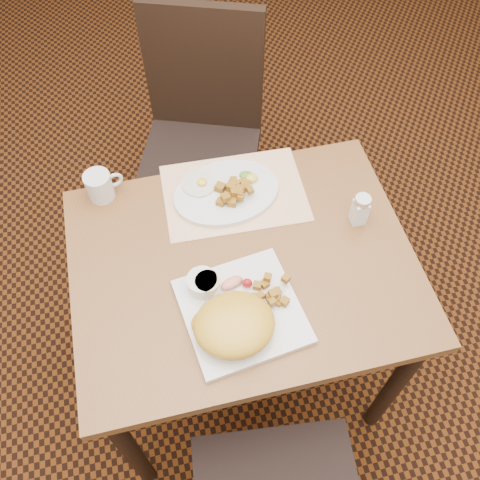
% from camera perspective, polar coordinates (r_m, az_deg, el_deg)
% --- Properties ---
extents(ground, '(8.00, 8.00, 0.00)m').
position_cam_1_polar(ground, '(2.08, 0.26, -13.21)').
color(ground, black).
rests_on(ground, ground).
extents(table, '(0.90, 0.70, 0.75)m').
position_cam_1_polar(table, '(1.50, 0.35, -4.56)').
color(table, brown).
rests_on(table, ground).
extents(chair_far, '(0.54, 0.55, 0.97)m').
position_cam_1_polar(chair_far, '(2.01, -4.12, 11.71)').
color(chair_far, black).
rests_on(chair_far, ground).
extents(placemat, '(0.41, 0.30, 0.00)m').
position_cam_1_polar(placemat, '(1.54, -0.63, 5.06)').
color(placemat, white).
rests_on(placemat, table).
extents(plate_square, '(0.31, 0.31, 0.02)m').
position_cam_1_polar(plate_square, '(1.33, 0.19, -7.61)').
color(plate_square, silver).
rests_on(plate_square, table).
extents(plate_oval, '(0.33, 0.26, 0.02)m').
position_cam_1_polar(plate_oval, '(1.52, -1.45, 5.08)').
color(plate_oval, silver).
rests_on(plate_oval, placemat).
extents(hollandaise_mound, '(0.20, 0.17, 0.07)m').
position_cam_1_polar(hollandaise_mound, '(1.26, -0.70, -9.04)').
color(hollandaise_mound, gold).
rests_on(hollandaise_mound, plate_square).
extents(ramekin, '(0.08, 0.08, 0.04)m').
position_cam_1_polar(ramekin, '(1.33, -4.00, -4.58)').
color(ramekin, silver).
rests_on(ramekin, plate_square).
extents(garnish_sq, '(0.09, 0.05, 0.03)m').
position_cam_1_polar(garnish_sq, '(1.34, -0.43, -4.56)').
color(garnish_sq, '#387223').
rests_on(garnish_sq, plate_square).
extents(fried_egg, '(0.10, 0.10, 0.02)m').
position_cam_1_polar(fried_egg, '(1.53, -4.36, 6.06)').
color(fried_egg, white).
rests_on(fried_egg, plate_oval).
extents(garnish_ov, '(0.05, 0.05, 0.02)m').
position_cam_1_polar(garnish_ov, '(1.54, 1.02, 6.77)').
color(garnish_ov, '#387223').
rests_on(garnish_ov, plate_oval).
extents(salt_shaker, '(0.04, 0.04, 0.10)m').
position_cam_1_polar(salt_shaker, '(1.47, 12.69, 3.20)').
color(salt_shaker, white).
rests_on(salt_shaker, table).
extents(coffee_mug, '(0.11, 0.07, 0.08)m').
position_cam_1_polar(coffee_mug, '(1.55, -14.70, 5.62)').
color(coffee_mug, silver).
rests_on(coffee_mug, table).
extents(home_fries_sq, '(0.11, 0.09, 0.03)m').
position_cam_1_polar(home_fries_sq, '(1.33, 3.36, -5.69)').
color(home_fries_sq, '#A6711A').
rests_on(home_fries_sq, plate_square).
extents(home_fries_ov, '(0.11, 0.10, 0.04)m').
position_cam_1_polar(home_fries_ov, '(1.50, -0.62, 5.34)').
color(home_fries_ov, '#A6711A').
rests_on(home_fries_ov, plate_oval).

